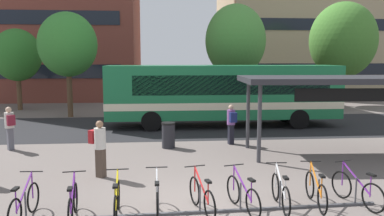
% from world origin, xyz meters
% --- Properties ---
extents(ground, '(200.00, 200.00, 0.00)m').
position_xyz_m(ground, '(0.00, 0.00, 0.00)').
color(ground, '#6B605B').
extents(bus_lane_asphalt, '(80.00, 7.20, 0.01)m').
position_xyz_m(bus_lane_asphalt, '(0.00, 11.11, 0.00)').
color(bus_lane_asphalt, '#232326').
rests_on(bus_lane_asphalt, ground).
extents(city_bus, '(12.05, 2.67, 3.20)m').
position_xyz_m(city_bus, '(2.55, 11.11, 1.78)').
color(city_bus, '#196B3D').
rests_on(city_bus, ground).
extents(bike_rack, '(8.63, 0.44, 0.70)m').
position_xyz_m(bike_rack, '(0.19, -0.21, 0.09)').
color(bike_rack, '#47474C').
rests_on(bike_rack, ground).
extents(parked_bicycle_purple_0, '(0.52, 1.72, 0.99)m').
position_xyz_m(parked_bicycle_purple_0, '(-3.70, -0.30, 0.38)').
color(parked_bicycle_purple_0, black).
rests_on(parked_bicycle_purple_0, ground).
extents(parked_bicycle_purple_1, '(0.52, 1.72, 0.99)m').
position_xyz_m(parked_bicycle_purple_1, '(-2.64, -0.39, 0.38)').
color(parked_bicycle_purple_1, black).
rests_on(parked_bicycle_purple_1, ground).
extents(parked_bicycle_yellow_2, '(0.52, 1.72, 0.99)m').
position_xyz_m(parked_bicycle_yellow_2, '(-1.70, -0.29, 0.38)').
color(parked_bicycle_yellow_2, black).
rests_on(parked_bicycle_yellow_2, ground).
extents(parked_bicycle_silver_3, '(0.52, 1.72, 0.99)m').
position_xyz_m(parked_bicycle_silver_3, '(-0.80, -0.20, 0.38)').
color(parked_bicycle_silver_3, black).
rests_on(parked_bicycle_silver_3, ground).
extents(parked_bicycle_red_4, '(0.60, 1.69, 0.99)m').
position_xyz_m(parked_bicycle_red_4, '(0.23, -0.16, 0.38)').
color(parked_bicycle_red_4, black).
rests_on(parked_bicycle_red_4, ground).
extents(parked_bicycle_purple_5, '(0.62, 1.68, 0.99)m').
position_xyz_m(parked_bicycle_purple_5, '(1.20, -0.15, 0.38)').
color(parked_bicycle_purple_5, black).
rests_on(parked_bicycle_purple_5, ground).
extents(parked_bicycle_white_6, '(0.52, 1.72, 0.99)m').
position_xyz_m(parked_bicycle_white_6, '(2.14, -0.06, 0.38)').
color(parked_bicycle_white_6, black).
rests_on(parked_bicycle_white_6, ground).
extents(parked_bicycle_orange_7, '(0.52, 1.72, 0.99)m').
position_xyz_m(parked_bicycle_orange_7, '(3.04, 0.00, 0.38)').
color(parked_bicycle_orange_7, black).
rests_on(parked_bicycle_orange_7, ground).
extents(parked_bicycle_purple_8, '(0.65, 1.67, 0.99)m').
position_xyz_m(parked_bicycle_purple_8, '(4.06, -0.03, 0.38)').
color(parked_bicycle_purple_8, black).
rests_on(parked_bicycle_purple_8, ground).
extents(transit_shelter, '(7.26, 3.30, 2.89)m').
position_xyz_m(transit_shelter, '(5.88, 4.82, 2.71)').
color(transit_shelter, '#38383D').
rests_on(transit_shelter, ground).
extents(commuter_maroon_pack_0, '(0.55, 0.60, 1.70)m').
position_xyz_m(commuter_maroon_pack_0, '(-6.52, 6.54, 0.98)').
color(commuter_maroon_pack_0, '#565660').
rests_on(commuter_maroon_pack_0, ground).
extents(commuter_red_pack_1, '(0.60, 0.55, 1.73)m').
position_xyz_m(commuter_red_pack_1, '(-2.53, 2.77, 1.00)').
color(commuter_red_pack_1, '#47382D').
rests_on(commuter_red_pack_1, ground).
extents(commuter_navy_pack_3, '(0.39, 0.56, 1.66)m').
position_xyz_m(commuter_navy_pack_3, '(2.25, 6.81, 0.95)').
color(commuter_navy_pack_3, black).
rests_on(commuter_navy_pack_3, ground).
extents(trash_bin, '(0.55, 0.55, 1.03)m').
position_xyz_m(trash_bin, '(-0.37, 6.39, 0.52)').
color(trash_bin, '#232328').
rests_on(trash_bin, ground).
extents(street_tree_0, '(4.82, 4.82, 7.67)m').
position_xyz_m(street_tree_0, '(12.82, 18.80, 4.89)').
color(street_tree_0, brown).
rests_on(street_tree_0, ground).
extents(street_tree_1, '(4.04, 4.04, 7.16)m').
position_xyz_m(street_tree_1, '(4.43, 16.99, 4.73)').
color(street_tree_1, brown).
rests_on(street_tree_1, ground).
extents(street_tree_2, '(3.23, 3.23, 5.57)m').
position_xyz_m(street_tree_2, '(-10.37, 18.61, 3.77)').
color(street_tree_2, brown).
rests_on(street_tree_2, ground).
extents(street_tree_3, '(3.49, 3.49, 6.32)m').
position_xyz_m(street_tree_3, '(-6.15, 15.08, 4.37)').
color(street_tree_3, brown).
rests_on(street_tree_3, ground).
extents(building_right_wing, '(20.99, 11.85, 16.82)m').
position_xyz_m(building_right_wing, '(16.90, 32.72, 8.41)').
color(building_right_wing, tan).
rests_on(building_right_wing, ground).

